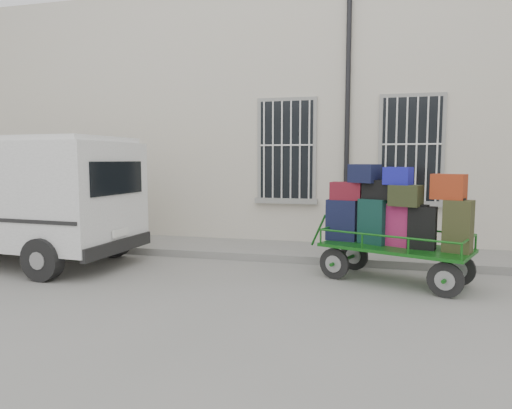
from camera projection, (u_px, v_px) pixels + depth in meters
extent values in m
plane|color=slate|center=(278.00, 281.00, 7.64)|extent=(80.00, 80.00, 0.00)
cube|color=beige|center=(317.00, 125.00, 12.66)|extent=(24.00, 5.00, 6.00)
cylinder|color=black|center=(347.00, 124.00, 9.96)|extent=(0.11, 0.11, 5.60)
cube|color=black|center=(287.00, 150.00, 10.40)|extent=(1.20, 0.08, 2.20)
cube|color=gray|center=(286.00, 201.00, 10.49)|extent=(1.45, 0.22, 0.12)
cube|color=black|center=(411.00, 149.00, 9.74)|extent=(1.20, 0.08, 2.20)
cube|color=gray|center=(409.00, 203.00, 9.84)|extent=(1.45, 0.22, 0.12)
cube|color=gray|center=(298.00, 251.00, 9.76)|extent=(24.00, 1.70, 0.15)
cylinder|color=black|center=(334.00, 264.00, 7.77)|extent=(0.52, 0.26, 0.53)
cylinder|color=gray|center=(334.00, 264.00, 7.77)|extent=(0.31, 0.20, 0.29)
cylinder|color=black|center=(354.00, 256.00, 8.41)|extent=(0.52, 0.26, 0.53)
cylinder|color=gray|center=(354.00, 256.00, 8.41)|extent=(0.31, 0.20, 0.29)
cylinder|color=black|center=(445.00, 280.00, 6.70)|extent=(0.52, 0.26, 0.53)
cylinder|color=gray|center=(445.00, 280.00, 6.70)|extent=(0.31, 0.20, 0.29)
cylinder|color=black|center=(458.00, 269.00, 7.35)|extent=(0.52, 0.26, 0.53)
cylinder|color=gray|center=(458.00, 269.00, 7.35)|extent=(0.31, 0.20, 0.29)
cube|color=#135615|center=(395.00, 248.00, 7.53)|extent=(2.56, 1.87, 0.05)
cylinder|color=#135615|center=(318.00, 230.00, 8.36)|extent=(0.30, 0.16, 0.59)
cube|color=black|center=(342.00, 220.00, 8.05)|extent=(0.57, 0.38, 0.72)
cube|color=black|center=(342.00, 199.00, 8.01)|extent=(0.25, 0.21, 0.03)
cube|color=black|center=(373.00, 221.00, 7.70)|extent=(0.53, 0.46, 0.76)
cube|color=black|center=(374.00, 198.00, 7.66)|extent=(0.22, 0.18, 0.03)
cube|color=maroon|center=(399.00, 225.00, 7.50)|extent=(0.46, 0.40, 0.70)
cube|color=black|center=(400.00, 203.00, 7.47)|extent=(0.19, 0.17, 0.03)
cube|color=black|center=(422.00, 228.00, 7.26)|extent=(0.47, 0.37, 0.68)
cube|color=black|center=(423.00, 206.00, 7.23)|extent=(0.21, 0.19, 0.03)
cube|color=#2C3018|center=(458.00, 226.00, 6.99)|extent=(0.49, 0.44, 0.81)
cube|color=black|center=(459.00, 199.00, 6.94)|extent=(0.21, 0.20, 0.03)
cube|color=maroon|center=(346.00, 191.00, 8.01)|extent=(0.58, 0.41, 0.31)
cube|color=black|center=(380.00, 189.00, 7.70)|extent=(0.61, 0.55, 0.32)
cube|color=black|center=(406.00, 196.00, 7.32)|extent=(0.57, 0.50, 0.34)
cube|color=maroon|center=(449.00, 187.00, 7.05)|extent=(0.57, 0.47, 0.39)
cube|color=black|center=(364.00, 173.00, 7.78)|extent=(0.57, 0.53, 0.32)
cube|color=#161A9D|center=(398.00, 176.00, 7.42)|extent=(0.50, 0.43, 0.28)
cube|color=silver|center=(14.00, 193.00, 8.96)|extent=(4.87, 2.37, 1.94)
cube|color=silver|center=(11.00, 141.00, 8.86)|extent=(4.65, 2.19, 0.11)
cube|color=black|center=(117.00, 178.00, 8.19)|extent=(0.15, 1.51, 0.59)
cube|color=black|center=(119.00, 246.00, 8.32)|extent=(0.24, 2.00, 0.24)
cube|color=white|center=(121.00, 233.00, 8.28)|extent=(0.06, 0.45, 0.13)
cylinder|color=black|center=(43.00, 259.00, 7.63)|extent=(0.75, 0.29, 0.73)
cylinder|color=black|center=(114.00, 240.00, 9.51)|extent=(0.75, 0.29, 0.73)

